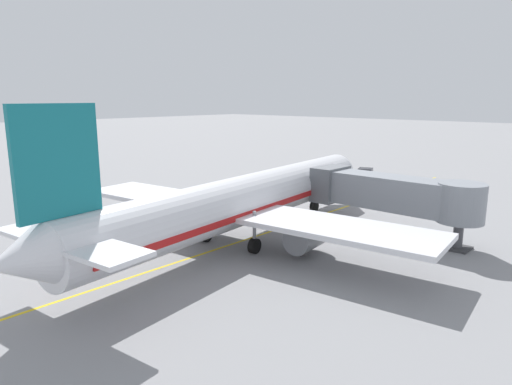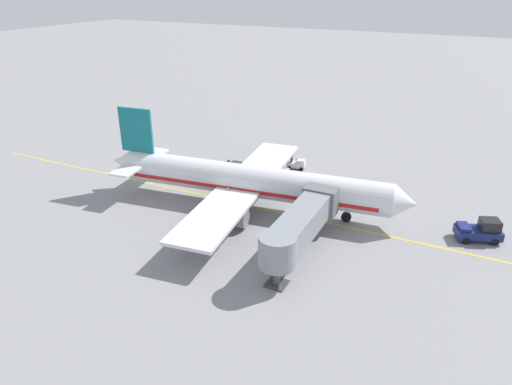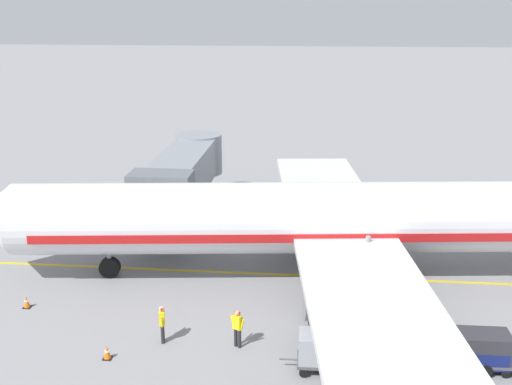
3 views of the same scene
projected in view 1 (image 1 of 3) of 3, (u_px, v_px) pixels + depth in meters
ground_plane at (232, 244)px, 34.43m from camera, size 400.00×400.00×0.00m
gate_lead_in_line at (232, 244)px, 34.43m from camera, size 0.24×80.00×0.01m
parked_airliner at (243, 201)px, 34.48m from camera, size 30.41×37.34×10.63m
jet_bridge at (392, 193)px, 36.14m from camera, size 13.80×3.50×4.98m
pushback_tractor at (364, 180)px, 55.26m from camera, size 3.64×4.90×2.40m
baggage_tug_lead at (147, 204)px, 44.36m from camera, size 1.65×2.67×1.62m
baggage_tug_trailing at (185, 224)px, 37.22m from camera, size 1.45×2.58×1.62m
baggage_tug_spare at (105, 230)px, 35.54m from camera, size 1.42×2.57×1.62m
baggage_cart_front at (171, 210)px, 40.99m from camera, size 1.34×2.91×1.58m
baggage_cart_second_in_train at (149, 217)px, 38.54m from camera, size 1.34×2.91×1.58m
baggage_cart_third_in_train at (114, 225)px, 36.05m from camera, size 1.34×2.91×1.58m
ground_crew_wing_walker at (236, 200)px, 45.02m from camera, size 0.73×0.31×1.69m
ground_crew_loader at (211, 206)px, 42.71m from camera, size 0.44×0.67×1.69m
safety_cone_nose_left at (239, 201)px, 47.57m from camera, size 0.36×0.36×0.59m
safety_cone_nose_right at (282, 191)px, 52.88m from camera, size 0.36×0.36×0.59m
safety_cone_wing_tip at (300, 198)px, 48.79m from camera, size 0.36×0.36×0.59m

